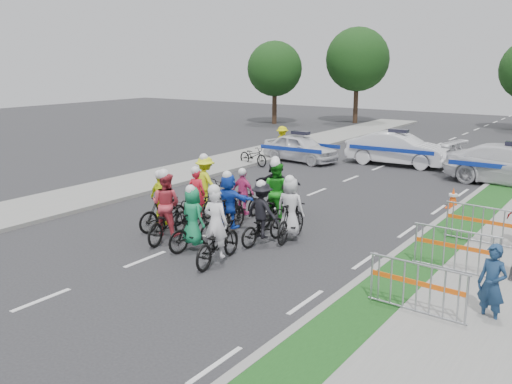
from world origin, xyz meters
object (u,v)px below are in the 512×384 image
Objects in this scene: rider_3 at (162,207)px; spectator_0 at (492,285)px; rider_5 at (229,207)px; rider_0 at (217,237)px; parked_bike at (253,156)px; cone_0 at (453,198)px; tree_3 at (357,59)px; barrier_1 at (455,253)px; rider_2 at (167,214)px; barrier_2 at (482,227)px; marshal_hiviz at (282,143)px; rider_8 at (276,201)px; barrier_0 at (417,291)px; rider_11 at (276,191)px; rider_10 at (206,189)px; police_car_0 at (300,148)px; rider_7 at (291,215)px; rider_6 at (198,205)px; rider_4 at (263,219)px; tree_0 at (275,69)px; police_car_1 at (398,149)px; rider_9 at (244,200)px; rider_1 at (193,224)px.

rider_3 reaches higher than spectator_0.
spectator_0 is (7.55, -1.88, 0.01)m from rider_5.
rider_0 is 3.30m from rider_3.
rider_0 is 13.26m from parked_bike.
cone_0 is 0.10× the size of tree_3.
barrier_1 reaches higher than parked_bike.
rider_2 reaches higher than rider_0.
rider_2 is at bearing -149.53° from barrier_2.
rider_3 reaches higher than marshal_hiviz.
rider_8 is 6.84m from barrier_0.
barrier_0 is at bearing -137.02° from spectator_0.
rider_2 is 7.50m from barrier_1.
rider_11 is at bearing -128.40° from parked_bike.
rider_5 is at bearing 155.06° from rider_10.
rider_0 is at bearing -154.53° from barrier_1.
police_car_0 is at bearing -72.25° from rider_11.
police_car_0 is (-4.38, 9.12, -0.15)m from rider_11.
cone_0 is at bearing -121.25° from rider_7.
rider_6 is 0.99× the size of rider_7.
parked_bike is (-6.84, 9.48, -0.23)m from rider_4.
barrier_2 is (11.71, -8.87, -0.26)m from marshal_hiviz.
spectator_0 is at bearing 172.31° from rider_4.
rider_10 reaches higher than spectator_0.
parked_bike is (-11.82, 11.64, -0.09)m from barrier_0.
marshal_hiviz is (-3.37, 10.19, 0.07)m from rider_10.
tree_0 is at bearing -27.46° from marshal_hiviz.
rider_3 is (-3.03, 1.29, 0.04)m from rider_0.
marshal_hiviz is (-1.15, 0.18, 0.16)m from police_car_0.
rider_6 is 0.92× the size of barrier_0.
tree_0 is (-14.43, 11.84, 3.41)m from police_car_1.
tree_3 is (-8.94, 27.65, 4.24)m from rider_9.
rider_2 is 29.94m from tree_0.
parked_bike is at bearing -77.97° from rider_2.
rider_1 is at bearing 117.70° from rider_6.
rider_0 is 1.91m from rider_4.
rider_4 is at bearing -177.17° from police_car_1.
barrier_2 is (0.00, 5.17, 0.00)m from barrier_0.
barrier_0 is at bearing -176.06° from rider_1.
rider_4 is 0.99× the size of rider_6.
marshal_hiviz is (-5.44, -1.55, 0.05)m from police_car_1.
rider_9 is 6.91m from barrier_2.
barrier_1 is (11.71, -11.39, -0.26)m from marshal_hiviz.
barrier_2 reaches higher than cone_0.
police_car_1 is at bearing 136.41° from spectator_0.
rider_3 is 0.25× the size of tree_3.
police_car_0 is 17.80m from spectator_0.
tree_0 is (-12.62, 25.89, 3.49)m from rider_3.
parked_bike is at bearing -50.01° from rider_8.
barrier_1 is at bearing -162.00° from rider_0.
rider_1 is at bearing -140.41° from parked_bike.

